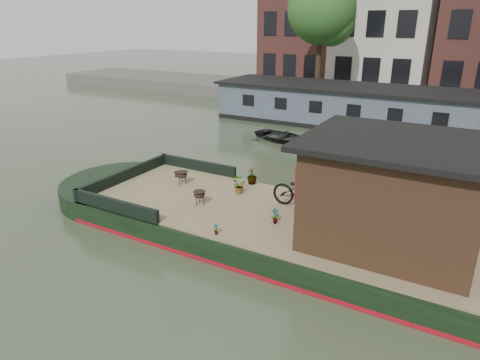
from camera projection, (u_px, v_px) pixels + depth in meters
The scene contains 18 objects.
ground at pixel (298, 243), 11.11m from camera, with size 120.00×120.00×0.00m, color #29311F.
houseboat_hull at pixel (253, 222), 11.63m from camera, with size 14.01×4.02×0.60m.
houseboat_deck at pixel (299, 221), 10.89m from camera, with size 11.80×3.80×0.05m, color #887954.
bow_bulwark at pixel (146, 180), 13.17m from camera, with size 3.00×4.00×0.35m.
cabin at pixel (394, 191), 9.44m from camera, with size 4.00×3.50×2.42m.
bicycle at pixel (304, 192), 11.39m from camera, with size 0.63×1.81×0.95m, color black.
potted_plant_a at pixel (275, 216), 10.65m from camera, with size 0.22×0.15×0.41m, color brown.
potted_plant_c at pixel (238, 186), 12.53m from camera, with size 0.42×0.36×0.46m, color brown.
potted_plant_d at pixel (252, 175), 13.23m from camera, with size 0.31×0.31×0.56m, color brown.
potted_plant_e at pixel (216, 229), 10.11m from camera, with size 0.15×0.10×0.28m, color #9A352D.
brazier_front at pixel (199, 198), 11.76m from camera, with size 0.36×0.36×0.39m, color black, non-canonical shape.
brazier_rear at pixel (182, 178), 13.25m from camera, with size 0.37×0.37×0.40m, color black, non-canonical shape.
bollard_port at pixel (176, 174), 13.88m from camera, with size 0.15×0.15×0.18m, color black.
bollard_stbd at pixel (91, 197), 12.06m from camera, with size 0.18×0.18×0.21m, color black.
dinghy at pixel (283, 134), 20.48m from camera, with size 2.19×3.07×0.64m, color black.
far_houseboat at pixel (402, 112), 22.18m from camera, with size 20.40×4.40×2.11m.
quay at pixel (420, 102), 27.65m from camera, with size 60.00×6.00×0.90m, color #47443F.
tree_left at pixel (324, 13), 27.52m from camera, with size 4.40×4.40×7.40m.
Camera 1 is at (3.55, -9.30, 5.42)m, focal length 32.00 mm.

